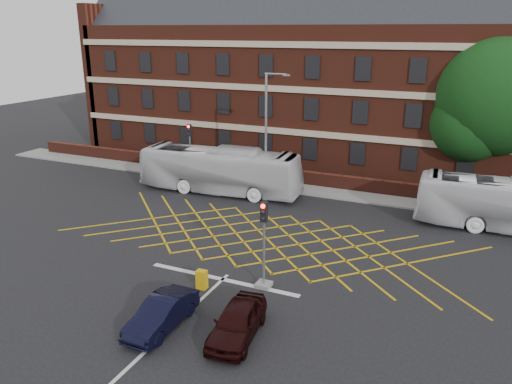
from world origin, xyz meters
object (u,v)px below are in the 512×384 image
at_px(bus_left, 220,170).
at_px(traffic_light_near, 264,253).
at_px(car_maroon, 237,322).
at_px(deciduous_tree, 494,104).
at_px(direction_signs, 153,158).
at_px(car_navy, 162,313).
at_px(utility_cabinet, 202,279).
at_px(street_lamp, 267,154).
at_px(traffic_light_far, 190,154).

distance_m(bus_left, traffic_light_near, 14.81).
relative_size(car_maroon, deciduous_tree, 0.35).
distance_m(deciduous_tree, direction_signs, 26.83).
height_order(car_maroon, traffic_light_near, traffic_light_near).
height_order(car_navy, utility_cabinet, car_navy).
bearing_deg(street_lamp, deciduous_tree, 27.69).
bearing_deg(direction_signs, traffic_light_far, 16.29).
distance_m(bus_left, utility_cabinet, 14.70).
bearing_deg(traffic_light_near, traffic_light_far, 131.02).
bearing_deg(direction_signs, deciduous_tree, 14.65).
bearing_deg(bus_left, traffic_light_far, 51.17).
bearing_deg(traffic_light_far, street_lamp, -14.22).
relative_size(traffic_light_far, direction_signs, 1.94).
xyz_separation_m(traffic_light_near, traffic_light_far, (-13.13, 15.10, 0.00)).
distance_m(car_navy, direction_signs, 23.48).
xyz_separation_m(deciduous_tree, direction_signs, (-25.49, -6.66, -5.10)).
xyz_separation_m(direction_signs, utility_cabinet, (13.62, -15.53, -0.92)).
distance_m(bus_left, traffic_light_far, 5.41).
height_order(car_navy, traffic_light_far, traffic_light_far).
relative_size(bus_left, direction_signs, 5.55).
distance_m(traffic_light_near, utility_cabinet, 3.20).
relative_size(car_navy, direction_signs, 1.77).
distance_m(deciduous_tree, utility_cabinet, 25.87).
distance_m(traffic_light_far, utility_cabinet, 19.56).
bearing_deg(traffic_light_far, utility_cabinet, -57.34).
bearing_deg(traffic_light_far, car_navy, -61.82).
distance_m(bus_left, car_navy, 17.95).
height_order(deciduous_tree, direction_signs, deciduous_tree).
height_order(traffic_light_near, utility_cabinet, traffic_light_near).
height_order(car_navy, car_maroon, car_maroon).
height_order(deciduous_tree, utility_cabinet, deciduous_tree).
height_order(bus_left, traffic_light_near, traffic_light_near).
xyz_separation_m(traffic_light_far, street_lamp, (7.70, -1.95, 1.25)).
bearing_deg(traffic_light_near, street_lamp, 112.46).
distance_m(traffic_light_far, street_lamp, 8.04).
bearing_deg(deciduous_tree, traffic_light_far, -165.58).
distance_m(car_maroon, direction_signs, 24.92).
xyz_separation_m(car_navy, street_lamp, (-2.97, 17.96, 2.37)).
distance_m(traffic_light_far, direction_signs, 3.24).
bearing_deg(traffic_light_near, direction_signs, 138.81).
relative_size(traffic_light_near, direction_signs, 1.94).
distance_m(deciduous_tree, traffic_light_near, 23.30).
relative_size(bus_left, utility_cabinet, 13.25).
height_order(car_navy, street_lamp, street_lamp).
relative_size(deciduous_tree, traffic_light_near, 2.69).
height_order(traffic_light_near, traffic_light_far, same).
relative_size(deciduous_tree, utility_cabinet, 12.48).
xyz_separation_m(car_maroon, direction_signs, (-16.86, 18.33, 0.70)).
bearing_deg(traffic_light_far, bus_left, -35.19).
xyz_separation_m(car_navy, direction_signs, (-13.75, 19.01, 0.74)).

